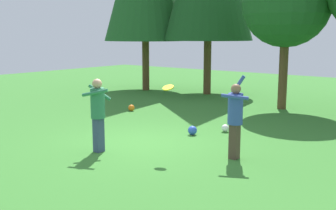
% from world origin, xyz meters
% --- Properties ---
extents(ground_plane, '(40.00, 40.00, 0.00)m').
position_xyz_m(ground_plane, '(0.00, 0.00, 0.00)').
color(ground_plane, '#387A2D').
extents(person_thrower, '(0.64, 0.63, 1.90)m').
position_xyz_m(person_thrower, '(2.58, 0.22, 1.03)').
color(person_thrower, '#4C382D').
rests_on(person_thrower, ground_plane).
extents(person_catcher, '(0.75, 0.72, 1.77)m').
position_xyz_m(person_catcher, '(-0.29, -1.30, 1.06)').
color(person_catcher, '#38476B').
rests_on(person_catcher, ground_plane).
extents(frisbee, '(0.28, 0.27, 0.12)m').
position_xyz_m(frisbee, '(1.14, -0.40, 1.59)').
color(frisbee, yellow).
extents(ball_blue, '(0.26, 0.26, 0.26)m').
position_xyz_m(ball_blue, '(0.53, 1.49, 0.13)').
color(ball_blue, blue).
rests_on(ball_blue, ground_plane).
extents(ball_white, '(0.22, 0.22, 0.22)m').
position_xyz_m(ball_white, '(1.08, 2.37, 0.11)').
color(ball_white, white).
rests_on(ball_white, ground_plane).
extents(ball_orange, '(0.24, 0.24, 0.24)m').
position_xyz_m(ball_orange, '(-3.35, 3.13, 0.12)').
color(ball_orange, orange).
rests_on(ball_orange, ground_plane).
extents(tree_center, '(3.26, 3.26, 5.58)m').
position_xyz_m(tree_center, '(0.83, 7.02, 3.92)').
color(tree_center, brown).
rests_on(tree_center, ground_plane).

